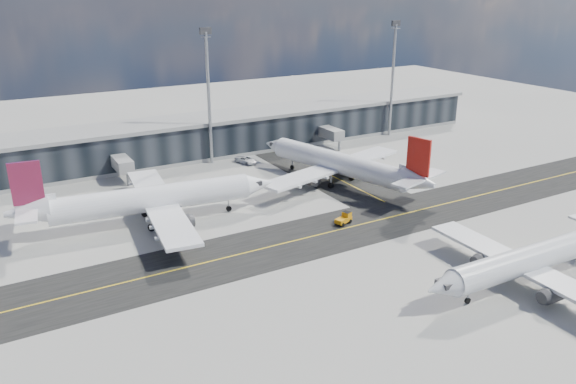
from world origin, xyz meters
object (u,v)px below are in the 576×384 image
baggage_tug (344,218)px  airliner_af (149,199)px  service_van (246,160)px  airliner_near (533,258)px  airliner_redtail (340,164)px

baggage_tug → airliner_af: bearing=-137.8°
airliner_af → service_van: (28.24, 22.33, -3.43)m
service_van → baggage_tug: bearing=-107.5°
airliner_near → service_van: 67.19m
airliner_af → service_van: bearing=135.0°
airliner_af → baggage_tug: bearing=66.7°
airliner_redtail → service_van: 24.12m
airliner_near → baggage_tug: bearing=20.9°
airliner_near → baggage_tug: airliner_near is taller
airliner_near → airliner_af: bearing=41.8°
airliner_near → service_van: bearing=9.3°
airliner_redtail → service_van: size_ratio=7.60×
airliner_af → airliner_redtail: airliner_af is taller
service_van → airliner_near: bearing=-98.5°
airliner_redtail → airliner_near: size_ratio=1.17×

